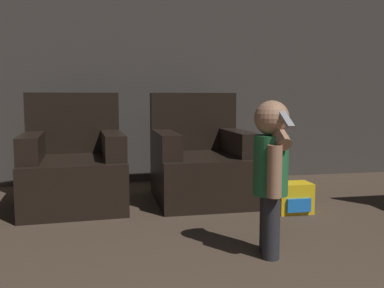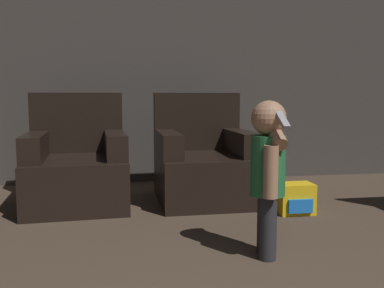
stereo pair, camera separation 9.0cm
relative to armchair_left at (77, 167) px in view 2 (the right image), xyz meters
The scene contains 5 objects.
wall_back 1.62m from the armchair_left, 43.93° to the left, with size 8.40×0.05×2.60m.
armchair_left is the anchor object (origin of this frame).
armchair_right 1.06m from the armchair_left, ahead, with size 0.79×0.91×0.92m.
person_toddler 1.82m from the armchair_left, 50.47° to the right, with size 0.19×0.34×0.87m.
toy_backpack 1.77m from the armchair_left, 19.41° to the right, with size 0.27×0.21×0.23m.
Camera 2 is at (-0.56, 0.02, 0.89)m, focal length 40.00 mm.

